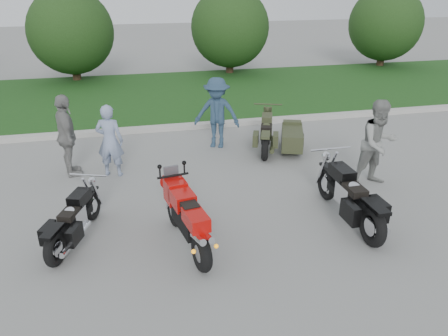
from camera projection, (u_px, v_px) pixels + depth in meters
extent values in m
plane|color=gray|center=(195.00, 232.00, 8.07)|extent=(80.00, 80.00, 0.00)
cube|color=#B1AEA6|center=(162.00, 128.00, 13.39)|extent=(60.00, 0.30, 0.15)
cube|color=#23511B|center=(151.00, 96.00, 17.10)|extent=(60.00, 8.00, 0.14)
cylinder|color=#3F2B1C|center=(76.00, 69.00, 19.24)|extent=(0.36, 0.36, 1.20)
sphere|color=#1C3312|center=(71.00, 32.00, 18.60)|extent=(3.60, 3.60, 3.60)
cylinder|color=#3F2B1C|center=(230.00, 63.00, 20.70)|extent=(0.36, 0.36, 1.20)
sphere|color=#1C3312|center=(230.00, 28.00, 20.06)|extent=(3.60, 3.60, 3.60)
cylinder|color=#3F2B1C|center=(381.00, 56.00, 22.37)|extent=(0.36, 0.36, 1.20)
sphere|color=#1C3312|center=(386.00, 24.00, 21.73)|extent=(3.60, 3.60, 3.60)
torus|color=black|center=(202.00, 253.00, 6.92)|extent=(0.30, 0.67, 0.64)
torus|color=black|center=(174.00, 211.00, 8.19)|extent=(0.23, 0.63, 0.62)
cube|color=black|center=(187.00, 219.00, 7.41)|extent=(0.44, 0.97, 0.36)
cube|color=#B50A07|center=(182.00, 198.00, 7.50)|extent=(0.44, 0.62, 0.27)
cube|color=#B50A07|center=(196.00, 219.00, 6.92)|extent=(0.40, 0.61, 0.23)
cube|color=black|center=(189.00, 206.00, 7.17)|extent=(0.33, 0.40, 0.10)
cube|color=#B50A07|center=(176.00, 191.00, 7.84)|extent=(0.42, 0.47, 0.41)
cylinder|color=silver|center=(198.00, 238.00, 6.72)|extent=(0.19, 0.49, 0.23)
cylinder|color=silver|center=(207.00, 236.00, 6.77)|extent=(0.19, 0.49, 0.23)
torus|color=black|center=(55.00, 248.00, 7.06)|extent=(0.36, 0.63, 0.61)
torus|color=black|center=(93.00, 206.00, 8.41)|extent=(0.31, 0.58, 0.58)
cube|color=black|center=(75.00, 221.00, 7.70)|extent=(0.57, 1.08, 0.13)
cube|color=silver|center=(74.00, 218.00, 7.67)|extent=(0.40, 0.48, 0.32)
cube|color=black|center=(79.00, 198.00, 7.82)|extent=(0.41, 0.55, 0.20)
cube|color=black|center=(70.00, 213.00, 7.48)|extent=(0.40, 0.51, 0.11)
cube|color=black|center=(52.00, 231.00, 6.92)|extent=(0.36, 0.53, 0.05)
cylinder|color=silver|center=(77.00, 238.00, 7.45)|extent=(0.44, 0.96, 0.09)
torus|color=black|center=(373.00, 227.00, 7.55)|extent=(0.19, 0.74, 0.74)
torus|color=black|center=(326.00, 184.00, 9.17)|extent=(0.13, 0.70, 0.70)
cube|color=black|center=(348.00, 199.00, 8.32)|extent=(0.25, 1.31, 0.15)
cube|color=silver|center=(348.00, 194.00, 8.29)|extent=(0.33, 0.49, 0.38)
cube|color=black|center=(342.00, 173.00, 8.45)|extent=(0.31, 0.60, 0.24)
cube|color=black|center=(354.00, 189.00, 8.06)|extent=(0.31, 0.55, 0.13)
cube|color=black|center=(376.00, 207.00, 7.40)|extent=(0.24, 0.60, 0.07)
cylinder|color=silver|center=(367.00, 214.00, 8.08)|extent=(0.12, 1.20, 0.11)
torus|color=black|center=(265.00, 148.00, 11.11)|extent=(0.39, 0.69, 0.67)
torus|color=black|center=(267.00, 129.00, 12.61)|extent=(0.33, 0.64, 0.63)
cube|color=black|center=(266.00, 135.00, 11.82)|extent=(0.61, 1.19, 0.14)
cube|color=#343A21|center=(266.00, 132.00, 11.79)|extent=(0.43, 0.52, 0.35)
cube|color=#343A21|center=(267.00, 119.00, 11.95)|extent=(0.45, 0.61, 0.22)
cube|color=black|center=(266.00, 127.00, 11.58)|extent=(0.43, 0.56, 0.12)
cube|color=#343A21|center=(266.00, 135.00, 10.97)|extent=(0.39, 0.59, 0.06)
cylinder|color=#343A21|center=(272.00, 144.00, 11.54)|extent=(0.47, 1.06, 0.10)
cube|color=#343A21|center=(292.00, 138.00, 11.66)|extent=(0.96, 1.40, 0.45)
torus|color=black|center=(301.00, 142.00, 11.68)|extent=(0.30, 0.56, 0.56)
imported|color=#8696B7|center=(110.00, 141.00, 10.07)|extent=(0.72, 0.57, 1.73)
imported|color=gray|center=(378.00, 143.00, 9.59)|extent=(1.04, 0.86, 1.96)
imported|color=#2A4159|center=(217.00, 113.00, 11.78)|extent=(1.43, 1.15, 1.92)
imported|color=gray|center=(67.00, 136.00, 10.04)|extent=(0.73, 1.22, 1.95)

